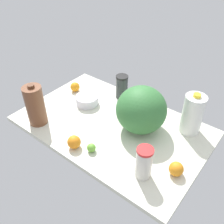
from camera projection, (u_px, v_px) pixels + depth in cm
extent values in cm
cube|color=silver|center=(112.00, 126.00, 162.36)|extent=(120.00, 76.00, 3.00)
cylinder|color=brown|center=(35.00, 105.00, 155.36)|extent=(11.78, 11.78, 26.44)
cylinder|color=#59331E|center=(31.00, 86.00, 146.73)|extent=(4.12, 4.12, 1.80)
cylinder|color=white|center=(192.00, 114.00, 149.17)|extent=(12.57, 12.57, 25.37)
cylinder|color=yellow|center=(197.00, 95.00, 140.86)|extent=(4.40, 4.40, 1.80)
cylinder|color=silver|center=(144.00, 164.00, 124.03)|extent=(8.23, 8.23, 17.51)
cylinder|color=red|center=(145.00, 151.00, 118.24)|extent=(8.48, 8.48, 1.40)
cylinder|color=#2D3433|center=(122.00, 88.00, 181.26)|extent=(8.58, 8.58, 16.41)
cylinder|color=black|center=(122.00, 77.00, 175.81)|extent=(8.84, 8.84, 1.40)
ellipsoid|color=#367539|center=(141.00, 110.00, 149.61)|extent=(30.68, 30.68, 29.12)
cylinder|color=silver|center=(87.00, 100.00, 177.53)|extent=(15.97, 15.97, 6.36)
sphere|color=#6BB13A|center=(91.00, 148.00, 141.26)|extent=(5.14, 5.14, 5.14)
sphere|color=orange|center=(75.00, 87.00, 190.72)|extent=(7.11, 7.11, 7.11)
sphere|color=orange|center=(176.00, 169.00, 127.67)|extent=(7.62, 7.62, 7.62)
sphere|color=orange|center=(74.00, 142.00, 142.95)|extent=(7.86, 7.86, 7.86)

